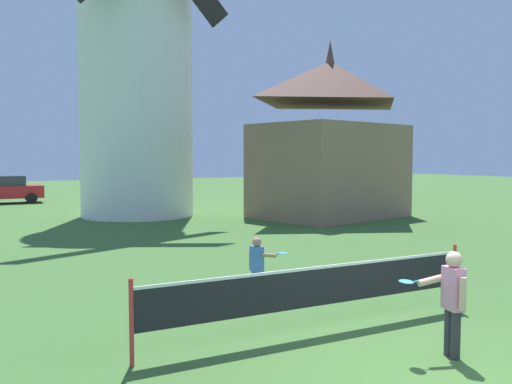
% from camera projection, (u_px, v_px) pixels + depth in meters
% --- Properties ---
extents(ground_plane, '(120.00, 120.00, 0.00)m').
position_uv_depth(ground_plane, '(436.00, 370.00, 6.61)').
color(ground_plane, '#3D662D').
extents(windmill, '(6.82, 5.63, 15.02)m').
position_uv_depth(windmill, '(136.00, 40.00, 23.67)').
color(windmill, white).
rests_on(windmill, ground_plane).
extents(tennis_net, '(5.65, 0.06, 1.10)m').
position_uv_depth(tennis_net, '(319.00, 287.00, 7.99)').
color(tennis_net, red).
rests_on(tennis_net, ground_plane).
extents(player_near, '(0.75, 0.68, 1.38)m').
position_uv_depth(player_near, '(451.00, 298.00, 6.98)').
color(player_near, '#333338').
rests_on(player_near, ground_plane).
extents(player_far, '(0.74, 0.38, 1.14)m').
position_uv_depth(player_far, '(258.00, 264.00, 9.88)').
color(player_far, slate).
rests_on(player_far, ground_plane).
extents(stray_ball, '(0.19, 0.19, 0.19)m').
position_uv_depth(stray_ball, '(454.00, 279.00, 11.12)').
color(stray_ball, yellow).
rests_on(stray_ball, ground_plane).
extents(parked_car_red, '(4.32, 1.97, 1.56)m').
position_uv_depth(parked_car_red, '(2.00, 189.00, 30.61)').
color(parked_car_red, red).
rests_on(parked_car_red, ground_plane).
extents(chapel, '(7.21, 5.97, 7.60)m').
position_uv_depth(chapel, '(329.00, 142.00, 23.40)').
color(chapel, '#937056').
rests_on(chapel, ground_plane).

